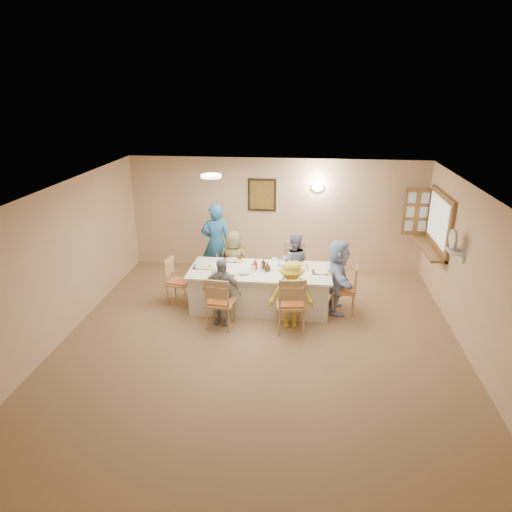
# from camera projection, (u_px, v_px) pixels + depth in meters

# --- Properties ---
(ground) EXTENTS (7.00, 7.00, 0.00)m
(ground) POSITION_uv_depth(u_px,v_px,m) (259.00, 348.00, 7.32)
(ground) COLOR #8D6949
(room_walls) EXTENTS (7.00, 7.00, 7.00)m
(room_walls) POSITION_uv_depth(u_px,v_px,m) (259.00, 260.00, 6.78)
(room_walls) COLOR beige
(room_walls) RESTS_ON ground
(wall_picture) EXTENTS (0.62, 0.05, 0.72)m
(wall_picture) POSITION_uv_depth(u_px,v_px,m) (262.00, 195.00, 9.97)
(wall_picture) COLOR black
(wall_picture) RESTS_ON room_walls
(wall_sconce) EXTENTS (0.26, 0.09, 0.18)m
(wall_sconce) POSITION_uv_depth(u_px,v_px,m) (318.00, 187.00, 9.75)
(wall_sconce) COLOR white
(wall_sconce) RESTS_ON room_walls
(ceiling_light) EXTENTS (0.36, 0.36, 0.05)m
(ceiling_light) POSITION_uv_depth(u_px,v_px,m) (211.00, 176.00, 7.94)
(ceiling_light) COLOR white
(ceiling_light) RESTS_ON room_walls
(serving_hatch) EXTENTS (0.06, 1.50, 1.15)m
(serving_hatch) POSITION_uv_depth(u_px,v_px,m) (439.00, 223.00, 8.68)
(serving_hatch) COLOR olive
(serving_hatch) RESTS_ON room_walls
(hatch_sill) EXTENTS (0.30, 1.50, 0.05)m
(hatch_sill) POSITION_uv_depth(u_px,v_px,m) (429.00, 248.00, 8.88)
(hatch_sill) COLOR olive
(hatch_sill) RESTS_ON room_walls
(shutter_door) EXTENTS (0.55, 0.04, 1.00)m
(shutter_door) POSITION_uv_depth(u_px,v_px,m) (417.00, 212.00, 9.42)
(shutter_door) COLOR olive
(shutter_door) RESTS_ON room_walls
(fan_shelf) EXTENTS (0.22, 0.36, 0.03)m
(fan_shelf) POSITION_uv_depth(u_px,v_px,m) (455.00, 252.00, 7.47)
(fan_shelf) COLOR white
(fan_shelf) RESTS_ON room_walls
(desk_fan) EXTENTS (0.30, 0.30, 0.28)m
(desk_fan) POSITION_uv_depth(u_px,v_px,m) (455.00, 243.00, 7.42)
(desk_fan) COLOR #A5A5A8
(desk_fan) RESTS_ON fan_shelf
(dining_table) EXTENTS (2.61, 1.10, 0.76)m
(dining_table) POSITION_uv_depth(u_px,v_px,m) (260.00, 289.00, 8.55)
(dining_table) COLOR white
(dining_table) RESTS_ON ground
(chair_back_left) EXTENTS (0.47, 0.47, 0.91)m
(chair_back_left) POSITION_uv_depth(u_px,v_px,m) (235.00, 267.00, 9.33)
(chair_back_left) COLOR tan
(chair_back_left) RESTS_ON ground
(chair_back_right) EXTENTS (0.48, 0.48, 1.00)m
(chair_back_right) POSITION_uv_depth(u_px,v_px,m) (294.00, 268.00, 9.19)
(chair_back_right) COLOR tan
(chair_back_right) RESTS_ON ground
(chair_front_left) EXTENTS (0.51, 0.51, 0.96)m
(chair_front_left) POSITION_uv_depth(u_px,v_px,m) (221.00, 301.00, 7.83)
(chair_front_left) COLOR tan
(chair_front_left) RESTS_ON ground
(chair_front_right) EXTENTS (0.56, 0.56, 1.03)m
(chair_front_right) POSITION_uv_depth(u_px,v_px,m) (291.00, 303.00, 7.69)
(chair_front_right) COLOR tan
(chair_front_right) RESTS_ON ground
(chair_left_end) EXTENTS (0.50, 0.50, 0.91)m
(chair_left_end) POSITION_uv_depth(u_px,v_px,m) (179.00, 281.00, 8.68)
(chair_left_end) COLOR tan
(chair_left_end) RESTS_ON ground
(chair_right_end) EXTENTS (0.48, 0.48, 0.92)m
(chair_right_end) POSITION_uv_depth(u_px,v_px,m) (344.00, 289.00, 8.36)
(chair_right_end) COLOR tan
(chair_right_end) RESTS_ON ground
(diner_back_left) EXTENTS (0.73, 0.57, 1.27)m
(diner_back_left) POSITION_uv_depth(u_px,v_px,m) (234.00, 262.00, 9.15)
(diner_back_left) COLOR olive
(diner_back_left) RESTS_ON ground
(diner_back_right) EXTENTS (0.63, 0.50, 1.27)m
(diner_back_right) POSITION_uv_depth(u_px,v_px,m) (294.00, 264.00, 9.03)
(diner_back_right) COLOR gray
(diner_back_right) RESTS_ON ground
(diner_front_left) EXTENTS (0.82, 0.56, 1.21)m
(diner_front_left) POSITION_uv_depth(u_px,v_px,m) (222.00, 291.00, 7.90)
(diner_front_left) COLOR #97959F
(diner_front_left) RESTS_ON ground
(diner_front_right) EXTENTS (0.87, 0.61, 1.21)m
(diner_front_right) POSITION_uv_depth(u_px,v_px,m) (291.00, 295.00, 7.77)
(diner_front_right) COLOR yellow
(diner_front_right) RESTS_ON ground
(diner_right_end) EXTENTS (1.32, 0.52, 1.39)m
(diner_right_end) POSITION_uv_depth(u_px,v_px,m) (338.00, 276.00, 8.29)
(diner_right_end) COLOR #ABC0E9
(diner_right_end) RESTS_ON ground
(caregiver) EXTENTS (0.75, 0.61, 1.69)m
(caregiver) POSITION_uv_depth(u_px,v_px,m) (216.00, 243.00, 9.56)
(caregiver) COLOR #2666A0
(caregiver) RESTS_ON ground
(placemat_fl) EXTENTS (0.36, 0.27, 0.01)m
(placemat_fl) POSITION_uv_depth(u_px,v_px,m) (224.00, 277.00, 8.08)
(placemat_fl) COLOR #472B19
(placemat_fl) RESTS_ON dining_table
(plate_fl) EXTENTS (0.26, 0.26, 0.02)m
(plate_fl) POSITION_uv_depth(u_px,v_px,m) (224.00, 277.00, 8.08)
(plate_fl) COLOR white
(plate_fl) RESTS_ON dining_table
(napkin_fl) EXTENTS (0.13, 0.13, 0.01)m
(napkin_fl) POSITION_uv_depth(u_px,v_px,m) (234.00, 278.00, 8.02)
(napkin_fl) COLOR yellow
(napkin_fl) RESTS_ON dining_table
(placemat_fr) EXTENTS (0.35, 0.26, 0.01)m
(placemat_fr) POSITION_uv_depth(u_px,v_px,m) (292.00, 280.00, 7.96)
(placemat_fr) COLOR #472B19
(placemat_fr) RESTS_ON dining_table
(plate_fr) EXTENTS (0.26, 0.26, 0.02)m
(plate_fr) POSITION_uv_depth(u_px,v_px,m) (292.00, 280.00, 7.95)
(plate_fr) COLOR white
(plate_fr) RESTS_ON dining_table
(napkin_fr) EXTENTS (0.13, 0.13, 0.01)m
(napkin_fr) POSITION_uv_depth(u_px,v_px,m) (302.00, 282.00, 7.89)
(napkin_fr) COLOR yellow
(napkin_fr) RESTS_ON dining_table
(placemat_bl) EXTENTS (0.36, 0.27, 0.01)m
(placemat_bl) POSITION_uv_depth(u_px,v_px,m) (232.00, 260.00, 8.86)
(placemat_bl) COLOR #472B19
(placemat_bl) RESTS_ON dining_table
(plate_bl) EXTENTS (0.24, 0.24, 0.02)m
(plate_bl) POSITION_uv_depth(u_px,v_px,m) (232.00, 260.00, 8.86)
(plate_bl) COLOR white
(plate_bl) RESTS_ON dining_table
(napkin_bl) EXTENTS (0.14, 0.14, 0.01)m
(napkin_bl) POSITION_uv_depth(u_px,v_px,m) (240.00, 261.00, 8.80)
(napkin_bl) COLOR yellow
(napkin_bl) RESTS_ON dining_table
(placemat_br) EXTENTS (0.38, 0.28, 0.01)m
(placemat_br) POSITION_uv_depth(u_px,v_px,m) (293.00, 263.00, 8.74)
(placemat_br) COLOR #472B19
(placemat_br) RESTS_ON dining_table
(plate_br) EXTENTS (0.23, 0.23, 0.01)m
(plate_br) POSITION_uv_depth(u_px,v_px,m) (293.00, 262.00, 8.74)
(plate_br) COLOR white
(plate_br) RESTS_ON dining_table
(napkin_br) EXTENTS (0.14, 0.14, 0.01)m
(napkin_br) POSITION_uv_depth(u_px,v_px,m) (303.00, 264.00, 8.67)
(napkin_br) COLOR yellow
(napkin_br) RESTS_ON dining_table
(placemat_le) EXTENTS (0.32, 0.24, 0.01)m
(placemat_le) POSITION_uv_depth(u_px,v_px,m) (202.00, 267.00, 8.53)
(placemat_le) COLOR #472B19
(placemat_le) RESTS_ON dining_table
(plate_le) EXTENTS (0.25, 0.25, 0.02)m
(plate_le) POSITION_uv_depth(u_px,v_px,m) (202.00, 267.00, 8.52)
(plate_le) COLOR white
(plate_le) RESTS_ON dining_table
(napkin_le) EXTENTS (0.14, 0.14, 0.01)m
(napkin_le) POSITION_uv_depth(u_px,v_px,m) (211.00, 268.00, 8.46)
(napkin_le) COLOR yellow
(napkin_le) RESTS_ON dining_table
(placemat_re) EXTENTS (0.34, 0.25, 0.01)m
(placemat_re) POSITION_uv_depth(u_px,v_px,m) (321.00, 272.00, 8.29)
(placemat_re) COLOR #472B19
(placemat_re) RESTS_ON dining_table
(plate_re) EXTENTS (0.25, 0.25, 0.02)m
(plate_re) POSITION_uv_depth(u_px,v_px,m) (321.00, 272.00, 8.29)
(plate_re) COLOR white
(plate_re) RESTS_ON dining_table
(napkin_re) EXTENTS (0.14, 0.14, 0.01)m
(napkin_re) POSITION_uv_depth(u_px,v_px,m) (331.00, 273.00, 8.23)
(napkin_re) COLOR yellow
(napkin_re) RESTS_ON dining_table
(teacup_a) EXTENTS (0.16, 0.16, 0.08)m
(teacup_a) POSITION_uv_depth(u_px,v_px,m) (214.00, 272.00, 8.20)
(teacup_a) COLOR white
(teacup_a) RESTS_ON dining_table
(teacup_b) EXTENTS (0.13, 0.13, 0.09)m
(teacup_b) POSITION_uv_depth(u_px,v_px,m) (285.00, 259.00, 8.82)
(teacup_b) COLOR white
(teacup_b) RESTS_ON dining_table
(bowl_a) EXTENTS (0.22, 0.22, 0.05)m
(bowl_a) POSITION_uv_depth(u_px,v_px,m) (244.00, 272.00, 8.23)
(bowl_a) COLOR white
(bowl_a) RESTS_ON dining_table
(bowl_b) EXTENTS (0.25, 0.25, 0.06)m
(bowl_b) POSITION_uv_depth(u_px,v_px,m) (282.00, 264.00, 8.61)
(bowl_b) COLOR white
(bowl_b) RESTS_ON dining_table
(condiment_ketchup) EXTENTS (0.13, 0.13, 0.22)m
(condiment_ketchup) POSITION_uv_depth(u_px,v_px,m) (255.00, 264.00, 8.39)
(condiment_ketchup) COLOR red
(condiment_ketchup) RESTS_ON dining_table
(condiment_brown) EXTENTS (0.10, 0.10, 0.20)m
(condiment_brown) POSITION_uv_depth(u_px,v_px,m) (263.00, 263.00, 8.44)
(condiment_brown) COLOR #462712
(condiment_brown) RESTS_ON dining_table
(condiment_malt) EXTENTS (0.19, 0.19, 0.17)m
(condiment_malt) POSITION_uv_depth(u_px,v_px,m) (267.00, 267.00, 8.33)
(condiment_malt) COLOR #462712
(condiment_malt) RESTS_ON dining_table
(drinking_glass) EXTENTS (0.06, 0.06, 0.10)m
(drinking_glass) POSITION_uv_depth(u_px,v_px,m) (252.00, 266.00, 8.45)
(drinking_glass) COLOR silver
(drinking_glass) RESTS_ON dining_table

